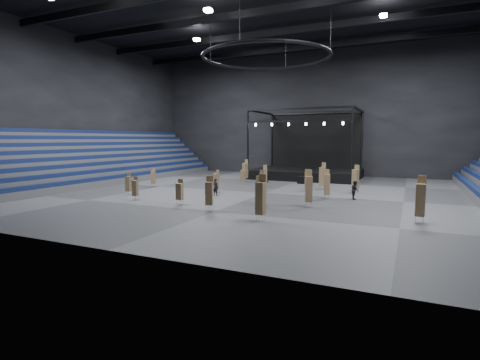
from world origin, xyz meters
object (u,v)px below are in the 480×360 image
at_px(chair_stack_5, 243,175).
at_px(chair_stack_8, 245,170).
at_px(flight_case_mid, 303,180).
at_px(chair_stack_12, 327,184).
at_px(flight_case_right, 305,180).
at_px(chair_stack_13, 216,180).
at_px(stage, 307,167).
at_px(chair_stack_3, 322,176).
at_px(flight_case_left, 262,179).
at_px(chair_stack_6, 260,187).
at_px(chair_stack_16, 128,183).
at_px(crew_member, 355,190).
at_px(chair_stack_2, 356,179).
at_px(chair_stack_4, 209,193).
at_px(chair_stack_0, 135,188).
at_px(chair_stack_15, 421,199).
at_px(man_center, 216,187).
at_px(chair_stack_9, 307,180).
at_px(chair_stack_14, 180,191).
at_px(chair_stack_1, 153,177).
at_px(chair_stack_7, 309,188).
at_px(chair_stack_10, 261,197).
at_px(chair_stack_11, 265,176).

height_order(chair_stack_5, chair_stack_8, chair_stack_8).
bearing_deg(flight_case_mid, chair_stack_12, -64.63).
height_order(flight_case_right, chair_stack_13, chair_stack_13).
bearing_deg(stage, chair_stack_3, -68.28).
xyz_separation_m(flight_case_left, chair_stack_6, (5.55, -14.77, 0.99)).
xyz_separation_m(flight_case_right, chair_stack_13, (-6.30, -10.56, 0.77)).
bearing_deg(chair_stack_16, crew_member, 7.01).
distance_m(chair_stack_3, chair_stack_12, 6.27).
xyz_separation_m(chair_stack_2, chair_stack_4, (-8.57, -13.96, -0.09)).
relative_size(chair_stack_0, chair_stack_2, 0.74).
distance_m(flight_case_mid, chair_stack_12, 11.41).
relative_size(chair_stack_15, man_center, 1.90).
relative_size(chair_stack_2, chair_stack_9, 1.23).
height_order(chair_stack_3, chair_stack_5, chair_stack_3).
distance_m(chair_stack_3, man_center, 11.63).
xyz_separation_m(chair_stack_16, man_center, (7.69, 3.18, -0.29)).
height_order(chair_stack_14, chair_stack_15, chair_stack_15).
xyz_separation_m(flight_case_right, crew_member, (6.94, -9.46, 0.42)).
bearing_deg(chair_stack_3, chair_stack_12, -49.97).
distance_m(chair_stack_2, chair_stack_6, 11.69).
relative_size(chair_stack_1, chair_stack_16, 1.01).
distance_m(flight_case_mid, chair_stack_6, 15.31).
distance_m(chair_stack_7, chair_stack_16, 17.25).
relative_size(chair_stack_2, chair_stack_7, 0.94).
xyz_separation_m(chair_stack_6, chair_stack_14, (-5.97, -2.66, -0.32)).
relative_size(flight_case_mid, chair_stack_13, 0.60).
relative_size(chair_stack_3, chair_stack_12, 1.09).
distance_m(stage, chair_stack_7, 22.91).
relative_size(chair_stack_1, chair_stack_7, 0.72).
height_order(chair_stack_3, chair_stack_6, chair_stack_3).
xyz_separation_m(chair_stack_2, chair_stack_5, (-12.91, 1.84, -0.35)).
bearing_deg(chair_stack_8, chair_stack_3, 3.49).
relative_size(flight_case_mid, chair_stack_10, 0.44).
xyz_separation_m(stage, flight_case_mid, (1.40, -7.23, -1.01)).
relative_size(chair_stack_14, crew_member, 1.25).
xyz_separation_m(stage, man_center, (-3.70, -19.63, -0.66)).
xyz_separation_m(chair_stack_11, crew_member, (10.31, -4.89, -0.43)).
distance_m(chair_stack_0, chair_stack_13, 8.28).
relative_size(chair_stack_8, chair_stack_13, 1.26).
relative_size(chair_stack_8, man_center, 1.76).
distance_m(flight_case_mid, chair_stack_10, 21.21).
distance_m(flight_case_left, crew_member, 15.03).
distance_m(chair_stack_6, chair_stack_11, 11.45).
bearing_deg(flight_case_right, chair_stack_5, -150.99).
relative_size(chair_stack_4, crew_member, 1.56).
bearing_deg(chair_stack_1, chair_stack_3, -2.37).
xyz_separation_m(chair_stack_3, chair_stack_10, (-0.33, -16.75, 0.09)).
xyz_separation_m(chair_stack_3, crew_member, (3.99, -5.08, -0.63)).
relative_size(flight_case_left, flight_case_right, 1.08).
bearing_deg(chair_stack_12, chair_stack_7, -116.88).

